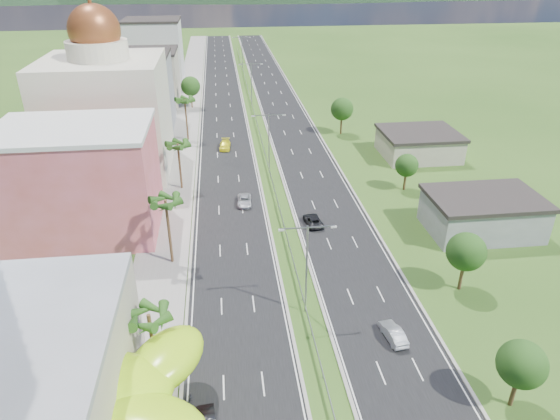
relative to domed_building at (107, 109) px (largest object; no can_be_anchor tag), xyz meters
name	(u,v)px	position (x,y,z in m)	size (l,w,h in m)	color
ground	(323,378)	(28.00, -55.00, -11.35)	(500.00, 500.00, 0.00)	#2D5119
road_left	(224,112)	(20.50, 35.00, -11.33)	(11.00, 260.00, 0.04)	black
road_right	(283,110)	(35.50, 35.00, -11.33)	(11.00, 260.00, 0.04)	black
sidewalk_left	(186,113)	(11.00, 35.00, -11.29)	(7.00, 260.00, 0.12)	gray
median_guardrail	(259,131)	(28.00, 16.99, -10.74)	(0.10, 216.06, 0.76)	gray
streetlight_median_b	(307,261)	(28.00, -45.00, -4.61)	(6.04, 0.25, 11.00)	gray
streetlight_median_c	(269,137)	(28.00, -5.00, -4.61)	(6.04, 0.25, 11.00)	gray
streetlight_median_d	(251,80)	(28.00, 40.00, -4.61)	(6.04, 0.25, 11.00)	gray
streetlight_median_e	(242,50)	(28.00, 85.00, -4.61)	(6.04, 0.25, 11.00)	gray
lime_canopy	(85,394)	(8.00, -59.00, -6.36)	(18.00, 15.00, 7.40)	#A8E516
pink_shophouse	(81,183)	(0.00, -23.00, -3.85)	(20.00, 15.00, 15.00)	#CF5855
domed_building	(107,109)	(0.00, 0.00, 0.00)	(20.00, 20.00, 28.70)	beige
midrise_grey	(135,93)	(1.00, 25.00, -3.35)	(16.00, 15.00, 16.00)	gray
midrise_beige	(147,78)	(1.00, 47.00, -4.85)	(16.00, 15.00, 13.00)	#B1A392
midrise_white	(155,52)	(1.00, 70.00, -2.35)	(16.00, 15.00, 18.00)	silver
shed_near	(482,215)	(56.00, -30.00, -8.85)	(15.00, 10.00, 5.00)	gray
shed_far	(418,145)	(58.00, 0.00, -9.15)	(14.00, 12.00, 4.40)	#B1A392
palm_tree_b	(149,319)	(12.50, -53.00, -4.29)	(3.60, 3.60, 8.10)	#47301C
palm_tree_c	(166,204)	(12.50, -33.00, -2.85)	(3.60, 3.60, 9.60)	#47301C
palm_tree_d	(178,146)	(12.50, -10.00, -3.81)	(3.60, 3.60, 8.60)	#47301C
palm_tree_e	(185,102)	(12.50, 15.00, -3.05)	(3.60, 3.60, 9.40)	#47301C
leafy_tree_lfar	(191,86)	(12.50, 40.00, -5.78)	(4.90, 4.90, 8.05)	#47301C
leafy_tree_ra	(522,364)	(44.00, -60.00, -6.58)	(4.20, 4.20, 6.90)	#47301C
leafy_tree_rb	(466,252)	(47.00, -43.00, -6.18)	(4.55, 4.55, 7.47)	#47301C
leafy_tree_rc	(407,165)	(50.00, -15.00, -6.98)	(3.85, 3.85, 6.33)	#47301C
leafy_tree_rd	(342,109)	(46.00, 15.00, -5.78)	(4.90, 4.90, 8.05)	#47301C
car_silver_mid_left	(244,201)	(22.74, -17.45, -10.67)	(2.15, 4.67, 1.30)	#B2B4BA
car_yellow_far_left	(225,145)	(20.28, 8.61, -10.57)	(2.08, 5.11, 1.48)	yellow
car_silver_right	(393,333)	(36.29, -50.51, -10.60)	(1.50, 4.31, 1.42)	#AFB2B8
car_dark_far_right	(313,220)	(32.45, -25.29, -10.66)	(2.18, 4.72, 1.31)	black
motorcycle	(190,400)	(15.70, -56.76, -10.64)	(0.64, 2.12, 1.36)	black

